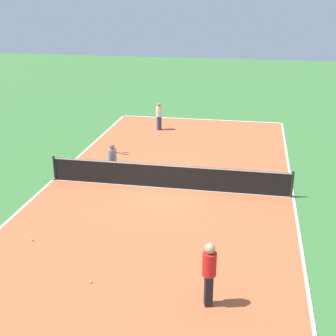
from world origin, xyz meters
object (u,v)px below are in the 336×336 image
Objects in this scene: tennis_net at (168,176)px; player_far_white at (159,115)px; player_baseline_gray at (113,158)px; tennis_ball_far_baseline at (224,156)px; tennis_ball_midcourt at (32,240)px; tennis_ball_right_alley at (91,282)px; player_coach_red at (209,270)px.

tennis_net is 8.68m from player_far_white.
player_far_white is (2.10, -8.42, 0.37)m from tennis_net.
tennis_net is 6.82× the size of player_baseline_gray.
player_far_white is 5.87m from tennis_ball_far_baseline.
player_baseline_gray is 6.09m from tennis_ball_midcourt.
player_far_white reaches higher than tennis_ball_midcourt.
tennis_net is 6.24× the size of player_far_white.
player_far_white reaches higher than tennis_net.
tennis_ball_far_baseline is at bearing -120.42° from tennis_ball_midcourt.
player_far_white reaches higher than player_baseline_gray.
player_baseline_gray reaches higher than tennis_net.
player_coach_red is at bearing 174.04° from tennis_ball_right_alley.
tennis_ball_midcourt is (1.44, 13.53, -0.87)m from player_far_white.
player_coach_red is 11.69m from tennis_ball_far_baseline.
player_coach_red is at bearing 159.47° from tennis_ball_midcourt.
tennis_net is at bearing -8.78° from player_baseline_gray.
player_baseline_gray is 5.77m from tennis_ball_far_baseline.
tennis_ball_right_alley is at bearing -68.58° from player_baseline_gray.
player_baseline_gray is 9.62m from player_coach_red.
tennis_ball_right_alley is 1.00× the size of tennis_ball_far_baseline.
player_baseline_gray is (2.59, -0.84, 0.29)m from tennis_net.
tennis_ball_right_alley is 1.00× the size of tennis_ball_midcourt.
tennis_net is 7.08m from tennis_ball_right_alley.
tennis_ball_midcourt is 10.90m from tennis_ball_far_baseline.
tennis_ball_right_alley is (-1.22, 15.43, -0.87)m from player_far_white.
player_baseline_gray is 0.81× the size of player_coach_red.
tennis_ball_midcourt is at bearing -35.43° from tennis_ball_right_alley.
tennis_ball_midcourt is (2.66, -1.89, 0.00)m from tennis_ball_right_alley.
tennis_net reaches higher than tennis_ball_midcourt.
tennis_ball_midcourt and tennis_ball_far_baseline have the same top height.
tennis_ball_right_alley is at bearing -30.28° from player_far_white.
tennis_ball_midcourt is at bearing 59.58° from tennis_ball_far_baseline.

